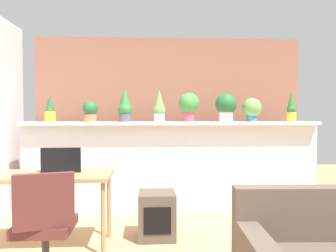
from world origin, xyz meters
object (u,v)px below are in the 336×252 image
(potted_plant_0, at_px, (50,109))
(side_cube_shelf, at_px, (157,215))
(desk, at_px, (56,182))
(office_chair, at_px, (45,236))
(potted_plant_5, at_px, (226,106))
(potted_plant_2, at_px, (125,106))
(potted_plant_1, at_px, (90,111))
(tv_monitor, at_px, (61,160))
(potted_plant_6, at_px, (252,108))
(potted_plant_7, at_px, (291,108))
(potted_plant_3, at_px, (159,107))
(potted_plant_4, at_px, (189,105))

(potted_plant_0, xyz_separation_m, side_cube_shelf, (1.40, -0.99, -1.16))
(desk, height_order, office_chair, office_chair)
(potted_plant_5, xyz_separation_m, office_chair, (-1.89, -1.90, -1.07))
(potted_plant_2, xyz_separation_m, side_cube_shelf, (0.40, -0.97, -1.21))
(potted_plant_1, height_order, tv_monitor, potted_plant_1)
(potted_plant_0, height_order, potted_plant_6, potted_plant_0)
(desk, bearing_deg, potted_plant_7, 21.46)
(desk, xyz_separation_m, side_cube_shelf, (1.02, 0.20, -0.42))
(potted_plant_5, relative_size, potted_plant_6, 1.18)
(potted_plant_1, bearing_deg, potted_plant_3, 0.59)
(potted_plant_3, xyz_separation_m, tv_monitor, (-1.05, -1.09, -0.56))
(potted_plant_2, bearing_deg, desk, -117.92)
(potted_plant_2, xyz_separation_m, potted_plant_7, (2.30, -0.03, -0.03))
(potted_plant_1, bearing_deg, side_cube_shelf, -47.95)
(potted_plant_0, xyz_separation_m, potted_plant_6, (2.75, 0.01, 0.01))
(potted_plant_7, bearing_deg, desk, -158.54)
(office_chair, bearing_deg, potted_plant_0, 104.00)
(potted_plant_7, bearing_deg, potted_plant_4, 178.10)
(potted_plant_0, bearing_deg, potted_plant_6, 0.21)
(potted_plant_3, xyz_separation_m, side_cube_shelf, (-0.07, -0.97, -1.19))
(side_cube_shelf, bearing_deg, potted_plant_5, 44.11)
(potted_plant_7, bearing_deg, tv_monitor, -159.70)
(potted_plant_6, distance_m, potted_plant_7, 0.55)
(side_cube_shelf, bearing_deg, potted_plant_0, 144.79)
(potted_plant_6, height_order, desk, potted_plant_6)
(potted_plant_4, bearing_deg, tv_monitor, -142.66)
(potted_plant_1, distance_m, potted_plant_4, 1.34)
(potted_plant_4, distance_m, tv_monitor, 1.93)
(potted_plant_3, distance_m, office_chair, 2.40)
(potted_plant_3, relative_size, side_cube_shelf, 0.86)
(potted_plant_0, xyz_separation_m, potted_plant_1, (0.53, -0.03, -0.02))
(potted_plant_5, bearing_deg, side_cube_shelf, -135.89)
(potted_plant_2, bearing_deg, potted_plant_1, -177.73)
(potted_plant_5, height_order, tv_monitor, potted_plant_5)
(potted_plant_4, distance_m, potted_plant_7, 1.43)
(potted_plant_4, relative_size, potted_plant_6, 1.20)
(potted_plant_4, relative_size, potted_plant_5, 1.02)
(tv_monitor, bearing_deg, office_chair, -84.87)
(potted_plant_2, height_order, potted_plant_4, potted_plant_2)
(potted_plant_2, xyz_separation_m, desk, (-0.62, -1.17, -0.79))
(potted_plant_1, relative_size, potted_plant_2, 0.60)
(potted_plant_2, bearing_deg, potted_plant_5, -1.12)
(potted_plant_3, height_order, potted_plant_5, potted_plant_3)
(potted_plant_2, distance_m, potted_plant_6, 1.75)
(potted_plant_3, bearing_deg, potted_plant_5, -1.14)
(potted_plant_0, bearing_deg, desk, -72.45)
(potted_plant_6, distance_m, office_chair, 3.16)
(potted_plant_6, bearing_deg, potted_plant_7, -5.19)
(potted_plant_3, height_order, desk, potted_plant_3)
(potted_plant_2, distance_m, desk, 1.55)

